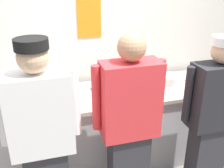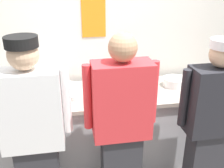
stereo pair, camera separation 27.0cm
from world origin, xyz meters
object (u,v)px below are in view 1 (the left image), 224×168
Objects in this scene: squeeze_bottle_secondary at (193,74)px; ramekin_red_sauce at (6,94)px; plate_stack_front at (64,91)px; plate_stack_rear at (171,79)px; chef_far_right at (212,117)px; ramekin_green_sauce at (76,99)px; chef_center at (129,126)px; sheet_tray at (26,101)px; mixing_bowl_steel at (132,85)px; deli_cup at (96,86)px; chef_near_left at (43,139)px; squeeze_bottle_primary at (115,78)px.

ramekin_red_sauce is at bearing 174.94° from squeeze_bottle_secondary.
plate_stack_rear is (1.21, -0.04, 0.01)m from plate_stack_front.
chef_far_right is at bearing -85.85° from plate_stack_rear.
ramekin_green_sauce is at bearing -24.77° from ramekin_red_sauce.
plate_stack_rear is at bearing -5.10° from ramekin_red_sauce.
chef_center reaches higher than sheet_tray.
mixing_bowl_steel is 3.50× the size of ramekin_green_sauce.
mixing_bowl_steel is at bearing -8.22° from ramekin_red_sauce.
ramekin_green_sauce is at bearing 154.19° from chef_far_right.
ramekin_green_sauce is 1.09× the size of deli_cup.
plate_stack_front is at bearing 121.59° from chef_center.
chef_far_right is (1.51, -0.01, -0.05)m from chef_near_left.
chef_center is at bearing -38.23° from sheet_tray.
plate_stack_rear is (1.46, 0.71, 0.05)m from chef_near_left.
squeeze_bottle_secondary is at bearing 33.51° from chef_center.
plate_stack_rear is 0.73× the size of mixing_bowl_steel.
squeeze_bottle_primary is (0.58, 0.10, 0.04)m from plate_stack_front.
squeeze_bottle_primary reaches higher than plate_stack_rear.
ramekin_red_sauce is at bearing 155.23° from ramekin_green_sauce.
chef_center is at bearing -56.41° from ramekin_green_sauce.
chef_center is 6.78× the size of plate_stack_rear.
sheet_tray is 4.23× the size of ramekin_green_sauce.
chef_near_left is at bearing -153.96° from plate_stack_rear.
mixing_bowl_steel is 1.78× the size of squeeze_bottle_secondary.
chef_far_right is at bearing -25.43° from ramekin_red_sauce.
mixing_bowl_steel reaches higher than ramekin_red_sauce.
chef_near_left reaches higher than ramekin_green_sauce.
chef_far_right is at bearing -0.19° from chef_near_left.
sheet_tray is 0.49m from ramekin_green_sauce.
chef_center is 1.03m from plate_stack_rear.
chef_far_right reaches higher than ramekin_green_sauce.
plate_stack_rear reaches higher than plate_stack_front.
deli_cup is at bearing 139.18° from chef_far_right.
chef_far_right is at bearing -52.13° from mixing_bowl_steel.
plate_stack_rear reaches higher than ramekin_red_sauce.
chef_center reaches higher than ramekin_red_sauce.
sheet_tray is 0.29m from ramekin_red_sauce.
mixing_bowl_steel is 3.81× the size of deli_cup.
squeeze_bottle_secondary is (0.76, 0.01, 0.04)m from mixing_bowl_steel.
chef_center reaches higher than mixing_bowl_steel.
sheet_tray is 2.16× the size of squeeze_bottle_secondary.
plate_stack_rear is 2.76× the size of deli_cup.
mixing_bowl_steel is at bearing -5.70° from plate_stack_front.
ramekin_green_sauce is (0.09, -0.20, -0.02)m from plate_stack_front.
mixing_bowl_steel reaches higher than plate_stack_rear.
ramekin_green_sauce is at bearing -172.14° from plate_stack_rear.
chef_far_right is at bearing -40.82° from deli_cup.
chef_far_right is 16.22× the size of ramekin_red_sauce.
plate_stack_front is 0.58× the size of sheet_tray.
plate_stack_front is at bearing 177.95° from plate_stack_rear.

